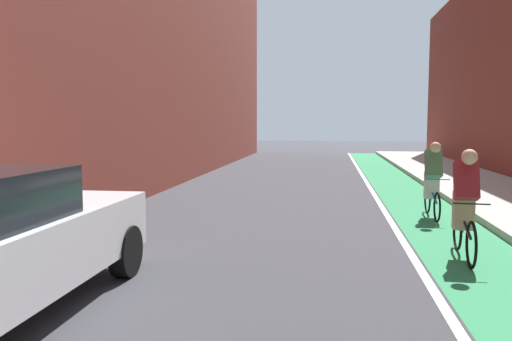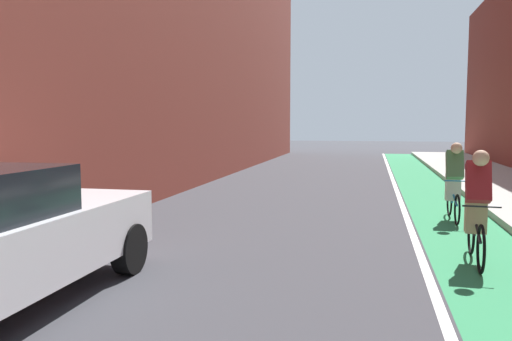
{
  "view_description": "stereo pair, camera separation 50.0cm",
  "coord_description": "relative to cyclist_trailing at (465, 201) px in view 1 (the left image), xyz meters",
  "views": [
    {
      "loc": [
        0.74,
        4.79,
        1.98
      ],
      "look_at": [
        -0.15,
        11.1,
        1.39
      ],
      "focal_mm": 36.41,
      "sensor_mm": 36.0,
      "label": 1
    },
    {
      "loc": [
        1.23,
        4.87,
        1.98
      ],
      "look_at": [
        -0.15,
        11.1,
        1.39
      ],
      "focal_mm": 36.41,
      "sensor_mm": 36.0,
      "label": 2
    }
  ],
  "objects": [
    {
      "name": "lane_divider_stripe",
      "position": [
        -0.71,
        5.74,
        -0.85
      ],
      "size": [
        0.12,
        40.58,
        0.0
      ],
      "primitive_type": "cube",
      "color": "white",
      "rests_on": "ground"
    },
    {
      "name": "bike_lane_paint",
      "position": [
        0.19,
        5.74,
        -0.85
      ],
      "size": [
        1.6,
        40.58,
        0.0
      ],
      "primitive_type": "cube",
      "color": "#2D8451",
      "rests_on": "ground"
    },
    {
      "name": "cyclist_far",
      "position": [
        0.18,
        3.33,
        -0.01
      ],
      "size": [
        0.48,
        1.65,
        1.58
      ],
      "color": "black",
      "rests_on": "ground"
    },
    {
      "name": "sidewalk_right",
      "position": [
        2.55,
        5.74,
        -0.78
      ],
      "size": [
        3.12,
        40.58,
        0.14
      ],
      "primitive_type": "cube",
      "color": "#A8A59E",
      "rests_on": "ground"
    },
    {
      "name": "cyclist_trailing",
      "position": [
        0.0,
        0.0,
        0.0
      ],
      "size": [
        0.48,
        1.7,
        1.61
      ],
      "color": "black",
      "rests_on": "ground"
    },
    {
      "name": "ground_plane",
      "position": [
        -2.69,
        3.74,
        -0.85
      ],
      "size": [
        89.28,
        89.28,
        0.0
      ],
      "primitive_type": "plane",
      "color": "#38383D"
    }
  ]
}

